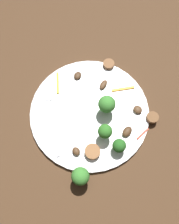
{
  "coord_description": "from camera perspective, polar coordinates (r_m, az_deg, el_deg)",
  "views": [
    {
      "loc": [
        -0.19,
        0.14,
        0.61
      ],
      "look_at": [
        0.0,
        0.0,
        0.01
      ],
      "focal_mm": 41.43,
      "sensor_mm": 36.0,
      "label": 1
    }
  ],
  "objects": [
    {
      "name": "pepper_strip_1",
      "position": [
        0.67,
        -7.04,
        6.38
      ],
      "size": [
        0.05,
        0.04,
        0.0
      ],
      "primitive_type": "cube",
      "rotation": [
        0.0,
        0.0,
        2.58
      ],
      "color": "yellow",
      "rests_on": "plate"
    },
    {
      "name": "broccoli_floret_1",
      "position": [
        0.6,
        3.84,
        1.69
      ],
      "size": [
        0.04,
        0.04,
        0.06
      ],
      "color": "#408630",
      "rests_on": "plate"
    },
    {
      "name": "mushroom_1",
      "position": [
        0.64,
        10.59,
        0.51
      ],
      "size": [
        0.03,
        0.03,
        0.01
      ],
      "primitive_type": "ellipsoid",
      "rotation": [
        0.0,
        0.0,
        3.37
      ],
      "color": "#4C331E",
      "rests_on": "plate"
    },
    {
      "name": "mushroom_0",
      "position": [
        0.66,
        3.08,
        6.05
      ],
      "size": [
        0.03,
        0.03,
        0.01
      ],
      "primitive_type": "ellipsoid",
      "rotation": [
        0.0,
        0.0,
        1.99
      ],
      "color": "#4C331E",
      "rests_on": "plate"
    },
    {
      "name": "plate",
      "position": [
        0.64,
        -0.0,
        -0.19
      ],
      "size": [
        0.29,
        0.29,
        0.01
      ],
      "primitive_type": "cylinder",
      "color": "white",
      "rests_on": "ground_plane"
    },
    {
      "name": "fork",
      "position": [
        0.64,
        -8.39,
        -0.72
      ],
      "size": [
        0.17,
        0.08,
        0.0
      ],
      "rotation": [
        0.0,
        0.0,
        -0.42
      ],
      "color": "silver",
      "rests_on": "plate"
    },
    {
      "name": "ground_plane",
      "position": [
        0.65,
        -0.0,
        -0.38
      ],
      "size": [
        1.4,
        1.4,
        0.0
      ],
      "primitive_type": "plane",
      "color": "#422B19"
    },
    {
      "name": "pepper_strip_2",
      "position": [
        0.67,
        7.56,
        4.93
      ],
      "size": [
        0.03,
        0.05,
        0.0
      ],
      "primitive_type": "cube",
      "rotation": [
        0.0,
        0.0,
        4.25
      ],
      "color": "orange",
      "rests_on": "plate"
    },
    {
      "name": "sausage_slice_0",
      "position": [
        0.6,
        0.67,
        -8.77
      ],
      "size": [
        0.05,
        0.05,
        0.02
      ],
      "primitive_type": "cylinder",
      "rotation": [
        0.0,
        0.0,
        2.15
      ],
      "color": "brown",
      "rests_on": "plate"
    },
    {
      "name": "mushroom_4",
      "position": [
        0.6,
        -2.96,
        -8.67
      ],
      "size": [
        0.02,
        0.02,
        0.01
      ],
      "primitive_type": "ellipsoid",
      "rotation": [
        0.0,
        0.0,
        3.02
      ],
      "color": "#4C331E",
      "rests_on": "plate"
    },
    {
      "name": "pepper_strip_0",
      "position": [
        0.63,
        11.65,
        -4.7
      ],
      "size": [
        0.01,
        0.04,
        0.0
      ],
      "primitive_type": "cube",
      "rotation": [
        0.0,
        0.0,
        4.82
      ],
      "color": "red",
      "rests_on": "plate"
    },
    {
      "name": "broccoli_floret_0",
      "position": [
        0.59,
        6.7,
        -7.3
      ],
      "size": [
        0.03,
        0.03,
        0.04
      ],
      "color": "#296420",
      "rests_on": "plate"
    },
    {
      "name": "mushroom_2",
      "position": [
        0.68,
        -2.64,
        8.03
      ],
      "size": [
        0.03,
        0.03,
        0.01
      ],
      "primitive_type": "ellipsoid",
      "rotation": [
        0.0,
        0.0,
        2.09
      ],
      "color": "#422B19",
      "rests_on": "plate"
    },
    {
      "name": "broccoli_floret_2",
      "position": [
        0.58,
        3.45,
        -4.3
      ],
      "size": [
        0.03,
        0.03,
        0.05
      ],
      "color": "#347525",
      "rests_on": "plate"
    },
    {
      "name": "sausage_slice_2",
      "position": [
        0.69,
        4.26,
        10.48
      ],
      "size": [
        0.04,
        0.04,
        0.01
      ],
      "primitive_type": "cylinder",
      "rotation": [
        0.0,
        0.0,
        0.9
      ],
      "color": "brown",
      "rests_on": "plate"
    },
    {
      "name": "sausage_slice_1",
      "position": [
        0.64,
        13.71,
        -1.19
      ],
      "size": [
        0.04,
        0.04,
        0.01
      ],
      "primitive_type": "cylinder",
      "rotation": [
        0.0,
        0.0,
        2.8
      ],
      "color": "brown",
      "rests_on": "plate"
    },
    {
      "name": "broccoli_floret_3",
      "position": [
        0.57,
        -2.03,
        -14.0
      ],
      "size": [
        0.04,
        0.04,
        0.05
      ],
      "color": "#408630",
      "rests_on": "plate"
    },
    {
      "name": "mushroom_3",
      "position": [
        0.62,
        8.32,
        -4.3
      ],
      "size": [
        0.03,
        0.03,
        0.01
      ],
      "primitive_type": "ellipsoid",
      "rotation": [
        0.0,
        0.0,
        5.02
      ],
      "color": "#422B19",
      "rests_on": "plate"
    }
  ]
}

